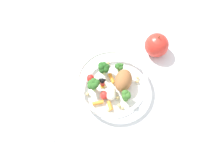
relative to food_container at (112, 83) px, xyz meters
The scene contains 4 objects.
ground_plane 0.04m from the food_container, ahead, with size 2.40×2.40×0.00m, color white.
food_container is the anchor object (origin of this frame).
loose_apple 0.20m from the food_container, 128.91° to the right, with size 0.08×0.08×0.09m.
folded_napkin 0.23m from the food_container, 32.71° to the left, with size 0.15×0.11×0.01m, color white.
Camera 1 is at (-0.06, 0.31, 0.72)m, focal length 39.75 mm.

